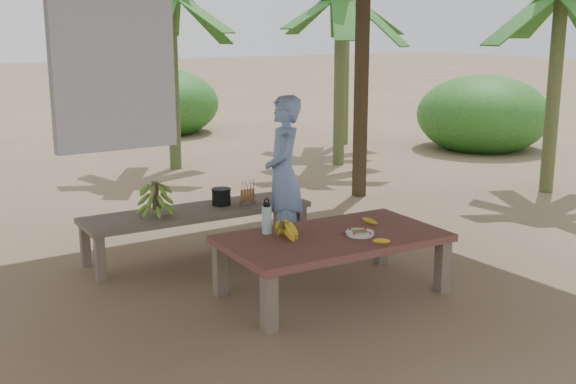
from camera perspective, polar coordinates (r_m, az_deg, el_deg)
ground at (r=6.09m, az=-1.35°, el=-7.82°), size 80.00×80.00×0.00m
work_table at (r=5.92m, az=3.55°, el=-4.01°), size 1.86×1.11×0.50m
bench at (r=6.97m, az=-7.15°, el=-1.82°), size 2.22×0.69×0.45m
ripe_banana_bunch at (r=5.78m, az=-0.47°, el=-2.96°), size 0.28×0.24×0.16m
plate at (r=5.91m, az=5.70°, el=-3.26°), size 0.23×0.23×0.04m
loose_banana_front at (r=5.70m, az=7.40°, el=-3.87°), size 0.16×0.10×0.04m
loose_banana_side at (r=6.26m, az=6.49°, el=-2.29°), size 0.08×0.17×0.04m
water_flask at (r=5.91m, az=-1.69°, el=-2.11°), size 0.08×0.08×0.30m
green_banana_stalk at (r=6.76m, az=-10.43°, el=-0.46°), size 0.30×0.30×0.33m
cooking_pot at (r=7.09m, az=-5.29°, el=-0.40°), size 0.18×0.18×0.16m
skewer_rack at (r=7.10m, az=-3.22°, el=-0.00°), size 0.18×0.09×0.24m
woman at (r=6.97m, az=-0.35°, el=1.40°), size 0.59×0.66×1.53m
banana_plant_ne at (r=11.36m, az=4.19°, el=14.31°), size 1.80×1.80×2.91m
banana_plant_n at (r=11.13m, az=-9.29°, el=14.22°), size 1.80×1.80×2.91m
banana_plant_e at (r=10.01m, az=20.75°, el=13.53°), size 1.80×1.80×2.88m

